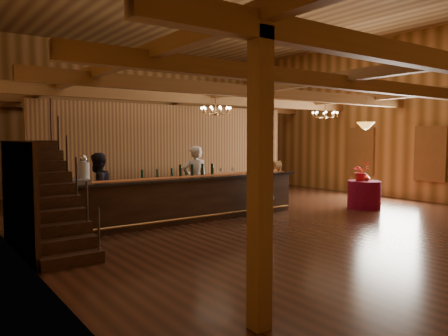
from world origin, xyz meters
TOP-DOWN VIEW (x-y plane):
  - floor at (0.00, 0.00)m, footprint 14.00×14.00m
  - ceiling at (0.00, 0.00)m, footprint 14.00×14.00m
  - wall_back at (0.00, 7.00)m, footprint 12.00×0.10m
  - wall_left at (-6.00, 0.00)m, footprint 0.10×14.00m
  - wall_right at (6.00, 0.00)m, footprint 0.10×14.00m
  - beam_grid at (0.00, 0.51)m, footprint 11.90×13.90m
  - support_posts at (0.00, -0.50)m, footprint 9.20×10.20m
  - partition_wall at (-0.50, 3.50)m, footprint 9.00×0.18m
  - window_right_front at (5.95, -1.60)m, footprint 0.12×1.05m
  - window_right_back at (5.95, 1.00)m, footprint 0.12×1.05m
  - staircase at (-5.45, -0.74)m, footprint 1.00×2.80m
  - backroom_boxes at (-0.29, 5.50)m, footprint 4.10×0.60m
  - tasting_bar at (-1.96, 0.20)m, footprint 6.56×0.87m
  - beverage_dispenser at (-4.51, 0.24)m, footprint 0.26×0.26m
  - glass_rack_tray at (-4.71, 0.14)m, footprint 0.50×0.50m
  - raffle_drum at (0.93, 0.15)m, footprint 0.34×0.24m
  - bar_bottle_0 at (-2.09, 0.32)m, footprint 0.07×0.07m
  - bar_bottle_1 at (-1.75, 0.32)m, footprint 0.07×0.07m
  - bar_bottle_2 at (-1.45, 0.32)m, footprint 0.07×0.07m
  - bar_bottle_3 at (-1.14, 0.32)m, footprint 0.07×0.07m
  - backbar_shelf at (-0.61, 2.97)m, footprint 2.96×0.83m
  - round_table at (3.15, -1.20)m, footprint 0.94×0.94m
  - chandelier_left at (-0.73, 0.75)m, footprint 0.80×0.80m
  - chandelier_right at (3.47, 0.61)m, footprint 0.80×0.80m
  - pendant_lamp at (3.15, -1.20)m, footprint 0.52×0.52m
  - bartender at (-1.29, 0.92)m, footprint 0.78×0.63m
  - staff_second at (-3.95, 0.98)m, footprint 1.04×0.98m
  - guest at (-0.32, -0.69)m, footprint 0.85×0.65m
  - floor_plant at (3.19, 3.40)m, footprint 0.90×0.82m
  - table_flowers at (3.09, -1.11)m, footprint 0.62×0.58m
  - table_vase at (3.26, -1.19)m, footprint 0.19×0.19m

SIDE VIEW (x-z plane):
  - floor at x=0.00m, z-range 0.00..0.00m
  - round_table at x=3.15m, z-range 0.00..0.81m
  - backbar_shelf at x=-0.61m, z-range 0.00..0.82m
  - backroom_boxes at x=-0.29m, z-range -0.02..1.08m
  - tasting_bar at x=-1.96m, z-range 0.00..1.11m
  - floor_plant at x=3.19m, z-range 0.00..1.31m
  - guest at x=-0.32m, z-range 0.00..1.55m
  - staff_second at x=-3.95m, z-range 0.00..1.71m
  - bartender at x=-1.29m, z-range 0.00..1.84m
  - table_vase at x=3.26m, z-range 0.81..1.11m
  - staircase at x=-5.45m, z-range 0.00..2.00m
  - table_flowers at x=3.09m, z-range 0.81..1.35m
  - glass_rack_tray at x=-4.71m, z-range 1.09..1.19m
  - bar_bottle_0 at x=-2.09m, z-range 1.09..1.39m
  - bar_bottle_1 at x=-1.75m, z-range 1.09..1.39m
  - bar_bottle_2 at x=-1.45m, z-range 1.09..1.39m
  - bar_bottle_3 at x=-1.14m, z-range 1.09..1.39m
  - raffle_drum at x=0.93m, z-range 1.12..1.42m
  - beverage_dispenser at x=-4.51m, z-range 1.08..1.68m
  - window_right_front at x=5.95m, z-range 0.67..2.42m
  - window_right_back at x=5.95m, z-range 0.67..2.42m
  - partition_wall at x=-0.50m, z-range 0.00..3.10m
  - support_posts at x=0.00m, z-range 0.00..3.20m
  - pendant_lamp at x=3.15m, z-range 1.95..2.85m
  - wall_back at x=0.00m, z-range 0.00..5.50m
  - wall_left at x=-6.00m, z-range 0.00..5.50m
  - wall_right at x=6.00m, z-range 0.00..5.50m
  - chandelier_left at x=-0.73m, z-range 2.52..3.08m
  - chandelier_right at x=3.47m, z-range 2.53..3.08m
  - beam_grid at x=0.00m, z-range 3.05..3.44m
  - ceiling at x=0.00m, z-range 5.50..5.50m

